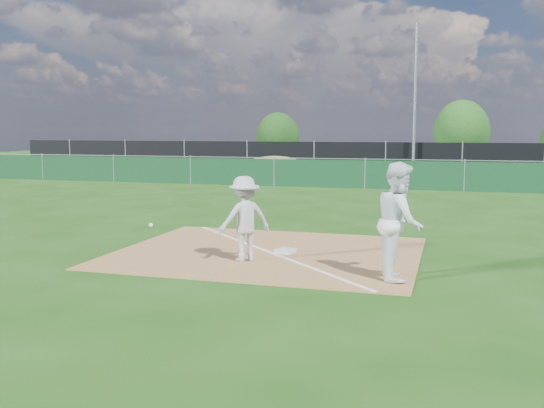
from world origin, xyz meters
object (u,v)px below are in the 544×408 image
at_px(tree_mid, 461,131).
at_px(play_at_first, 244,219).
at_px(tree_left, 278,137).
at_px(light_pole, 415,101).
at_px(car_left, 291,156).
at_px(first_base, 286,251).
at_px(car_right, 448,159).
at_px(runner, 399,221).
at_px(car_mid, 367,159).

bearing_deg(tree_mid, play_at_first, -96.94).
relative_size(play_at_first, tree_left, 0.65).
height_order(light_pole, tree_mid, light_pole).
bearing_deg(tree_left, play_at_first, -74.99).
bearing_deg(car_left, first_base, -141.06).
bearing_deg(car_right, play_at_first, -175.87).
bearing_deg(runner, light_pole, -7.04).
relative_size(car_right, tree_mid, 1.11).
height_order(car_left, car_mid, car_left).
relative_size(first_base, car_right, 0.07).
bearing_deg(play_at_first, tree_left, 105.01).
distance_m(play_at_first, runner, 2.95).
xyz_separation_m(car_right, tree_mid, (0.81, 7.67, 1.61)).
distance_m(play_at_first, tree_left, 33.28).
xyz_separation_m(car_left, car_right, (9.92, -0.90, 0.03)).
bearing_deg(car_right, light_pole, 170.13).
distance_m(car_left, car_right, 9.96).
height_order(runner, car_mid, runner).
distance_m(play_at_first, car_mid, 26.52).
xyz_separation_m(first_base, car_mid, (-1.84, 25.52, 0.62)).
bearing_deg(tree_left, car_right, -22.53).
distance_m(car_right, tree_mid, 7.88).
relative_size(play_at_first, car_left, 0.58).
distance_m(car_mid, tree_mid, 10.13).
height_order(play_at_first, tree_mid, tree_mid).
height_order(car_left, tree_mid, tree_mid).
bearing_deg(car_mid, tree_left, 57.84).
relative_size(runner, car_right, 0.39).
bearing_deg(runner, car_right, -11.14).
height_order(car_right, tree_left, tree_left).
bearing_deg(car_mid, first_base, -170.39).
bearing_deg(tree_mid, light_pole, -101.86).
bearing_deg(light_pole, first_base, -93.01).
xyz_separation_m(play_at_first, runner, (2.90, -0.53, 0.16)).
bearing_deg(light_pole, car_right, 68.79).
xyz_separation_m(light_pole, runner, (1.22, -23.16, -3.02)).
bearing_deg(car_right, car_left, 96.13).
height_order(play_at_first, runner, runner).
distance_m(runner, tree_mid, 35.38).
height_order(first_base, tree_mid, tree_mid).
xyz_separation_m(light_pole, tree_mid, (2.55, 12.17, -1.64)).
bearing_deg(tree_mid, car_left, -147.76).
height_order(runner, car_right, runner).
bearing_deg(car_mid, runner, -165.69).
bearing_deg(first_base, light_pole, 86.99).
distance_m(runner, tree_left, 34.64).
bearing_deg(car_mid, tree_mid, -28.20).
bearing_deg(play_at_first, car_mid, 92.81).
bearing_deg(first_base, car_right, 83.71).
bearing_deg(first_base, car_left, 104.57).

